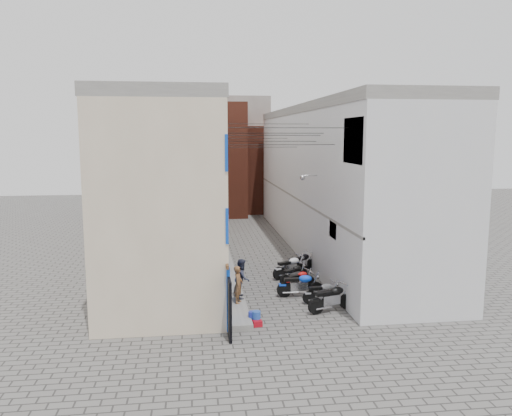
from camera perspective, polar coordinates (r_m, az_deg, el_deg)
name	(u,v)px	position (r m, az deg, el deg)	size (l,w,h in m)	color
ground	(296,329)	(19.28, 4.57, -13.67)	(90.00, 90.00, 0.00)	#5E5B58
plinth	(221,249)	(31.34, -4.02, -4.75)	(0.90, 26.00, 0.25)	slate
building_left	(172,180)	(30.58, -9.59, 3.13)	(5.10, 27.00, 9.00)	#C2AF92
building_right	(332,178)	(31.82, 8.70, 3.36)	(5.94, 26.00, 9.00)	silver
building_far_brick_left	(211,160)	(45.57, -5.11, 5.53)	(6.00, 6.00, 10.00)	maroon
building_far_brick_right	(263,169)	(48.07, 0.79, 4.51)	(5.00, 6.00, 8.00)	maroon
building_far_concrete	(229,152)	(51.65, -3.15, 6.43)	(8.00, 5.00, 11.00)	slate
far_shopfront	(236,205)	(43.27, -2.26, 0.35)	(2.00, 0.30, 2.40)	black
overhead_wires	(266,137)	(25.40, 1.19, 8.13)	(5.80, 13.02, 1.32)	black
motorcycle_a	(332,297)	(21.04, 8.66, -10.00)	(0.69, 2.18, 1.26)	black
motorcycle_b	(323,291)	(22.05, 7.63, -9.41)	(0.57, 1.80, 1.04)	#9D9DA1
motorcycle_c	(300,284)	(22.70, 5.07, -8.60)	(0.67, 2.12, 1.23)	blue
motorcycle_d	(299,279)	(23.82, 4.97, -8.07)	(0.55, 1.73, 1.00)	red
motorcycle_e	(294,273)	(24.65, 4.37, -7.42)	(0.58, 1.83, 1.06)	black
motorcycle_f	(290,266)	(25.64, 3.95, -6.60)	(0.67, 2.13, 1.23)	silver
motorcycle_g	(301,262)	(26.55, 5.16, -6.12)	(0.66, 2.07, 1.20)	black
person_a	(238,284)	(21.07, -2.05, -8.72)	(0.57, 0.38, 1.57)	brown
person_b	(242,278)	(21.75, -1.62, -8.01)	(0.82, 0.64, 1.69)	#2D3043
water_jug_near	(256,318)	(19.62, 0.03, -12.43)	(0.33, 0.33, 0.52)	#234EB2
water_jug_far	(252,317)	(19.74, -0.45, -12.39)	(0.30, 0.30, 0.46)	#2230AA
red_crate	(257,323)	(19.48, 0.15, -13.06)	(0.35, 0.27, 0.22)	#9D0B18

